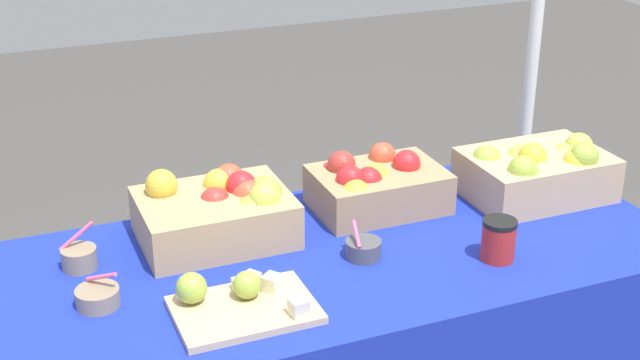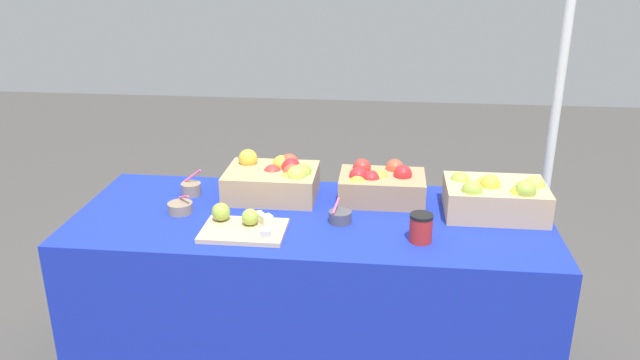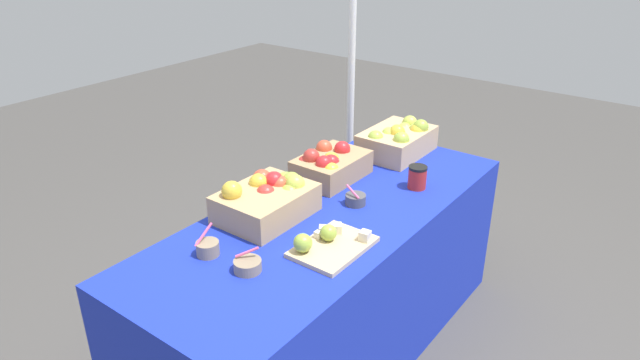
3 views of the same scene
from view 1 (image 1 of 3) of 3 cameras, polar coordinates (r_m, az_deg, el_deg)
apple_crate_left at (r=2.60m, az=13.91°, el=0.59°), size 0.40×0.28×0.18m
apple_crate_middle at (r=2.45m, az=3.52°, el=-0.32°), size 0.36×0.24×0.16m
apple_crate_right at (r=2.30m, az=-6.31°, el=-1.94°), size 0.38×0.29×0.18m
cutting_board_front at (r=2.01m, az=-5.30°, el=-7.76°), size 0.31×0.22×0.09m
sample_bowl_near at (r=2.08m, az=-14.10°, el=-7.31°), size 0.10×0.10×0.08m
sample_bowl_mid at (r=2.22m, az=2.79°, el=-4.44°), size 0.09×0.09×0.09m
sample_bowl_far at (r=2.24m, az=-15.22°, el=-4.85°), size 0.09×0.09×0.11m
coffee_cup at (r=2.24m, az=11.41°, el=-3.79°), size 0.09×0.09×0.11m
tent_pole at (r=3.09m, az=13.69°, el=9.35°), size 0.04×0.04×2.14m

